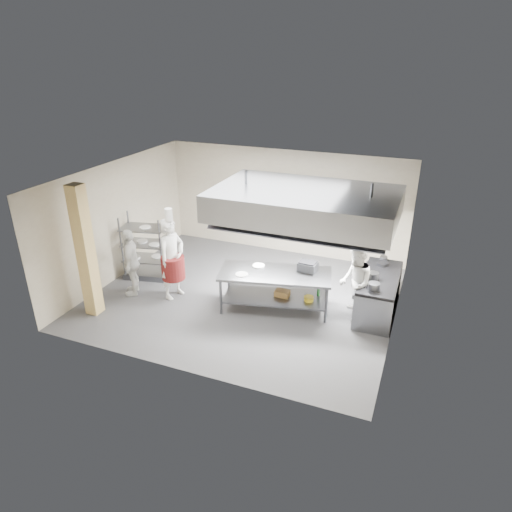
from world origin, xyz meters
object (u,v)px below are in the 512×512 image
at_px(cooking_range, 378,295).
at_px(griddle, 308,267).
at_px(island, 275,291).
at_px(chef_plating, 131,262).
at_px(pass_rack, 145,247).
at_px(chef_head, 172,259).
at_px(stockpot, 373,276).
at_px(chef_line, 355,283).

height_order(cooking_range, griddle, griddle).
distance_m(island, chef_plating, 3.53).
height_order(pass_rack, chef_head, chef_head).
bearing_deg(griddle, cooking_range, 16.77).
distance_m(cooking_range, chef_plating, 5.84).
distance_m(pass_rack, cooking_range, 5.91).
bearing_deg(cooking_range, pass_rack, -175.94).
relative_size(island, chef_plating, 1.50).
bearing_deg(pass_rack, chef_head, -41.60).
distance_m(chef_head, stockpot, 4.62).
bearing_deg(pass_rack, chef_plating, -90.44).
height_order(chef_plating, stockpot, chef_plating).
bearing_deg(pass_rack, island, -17.79).
xyz_separation_m(island, stockpot, (2.09, 0.52, 0.52)).
relative_size(island, pass_rack, 1.47).
bearing_deg(chef_head, stockpot, -65.16).
bearing_deg(stockpot, chef_line, -146.15).
bearing_deg(stockpot, island, -166.09).
bearing_deg(chef_plating, chef_line, 73.21).
relative_size(chef_head, chef_plating, 1.18).
xyz_separation_m(island, griddle, (0.64, 0.37, 0.56)).
height_order(island, chef_head, chef_head).
xyz_separation_m(cooking_range, griddle, (-1.58, -0.35, 0.59)).
distance_m(cooking_range, griddle, 1.72).
xyz_separation_m(chef_head, chef_line, (4.19, 0.64, -0.13)).
bearing_deg(cooking_range, island, -162.03).
bearing_deg(pass_rack, cooking_range, -8.98).
bearing_deg(chef_line, chef_plating, -96.98).
relative_size(island, cooking_range, 1.25).
relative_size(pass_rack, griddle, 4.12).
bearing_deg(griddle, pass_rack, -174.93).
height_order(pass_rack, stockpot, pass_rack).
bearing_deg(island, chef_head, 175.17).
xyz_separation_m(cooking_range, stockpot, (-0.14, -0.20, 0.56)).
relative_size(pass_rack, chef_plating, 1.02).
xyz_separation_m(cooking_range, chef_head, (-4.67, -1.08, 0.57)).
xyz_separation_m(pass_rack, chef_plating, (0.20, -0.89, -0.01)).
relative_size(cooking_range, chef_plating, 1.20).
bearing_deg(stockpot, chef_plating, -168.70).
bearing_deg(griddle, chef_plating, -162.62).
bearing_deg(cooking_range, chef_plating, -166.99).
relative_size(chef_plating, stockpot, 7.27).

